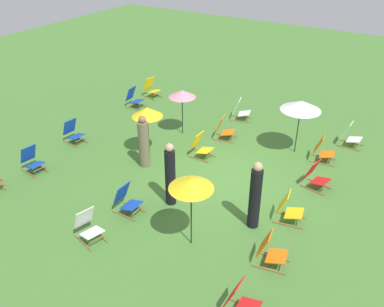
% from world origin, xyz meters
% --- Properties ---
extents(ground_plane, '(40.00, 40.00, 0.00)m').
position_xyz_m(ground_plane, '(0.00, 0.00, 0.00)').
color(ground_plane, '#477A33').
extents(deckchair_0, '(0.63, 0.84, 0.83)m').
position_xyz_m(deckchair_0, '(4.01, 5.72, 0.37)').
color(deckchair_0, olive).
rests_on(deckchair_0, ground).
extents(deckchair_1, '(0.49, 0.77, 0.83)m').
position_xyz_m(deckchair_1, '(4.00, -2.61, 0.37)').
color(deckchair_1, olive).
rests_on(deckchair_1, ground).
extents(deckchair_2, '(0.57, 0.82, 0.83)m').
position_xyz_m(deckchair_2, '(-2.71, 5.25, 0.37)').
color(deckchair_2, olive).
rests_on(deckchair_2, ground).
extents(deckchair_3, '(0.62, 0.84, 0.83)m').
position_xyz_m(deckchair_3, '(2.21, 1.26, 0.37)').
color(deckchair_3, olive).
rests_on(deckchair_3, ground).
extents(deckchair_4, '(0.49, 0.77, 0.83)m').
position_xyz_m(deckchair_4, '(-4.14, -2.45, 0.37)').
color(deckchair_4, olive).
rests_on(deckchair_4, ground).
extents(deckchair_5, '(0.67, 0.86, 0.83)m').
position_xyz_m(deckchair_5, '(3.92, 1.45, 0.37)').
color(deckchair_5, olive).
rests_on(deckchair_5, ground).
extents(deckchair_6, '(0.49, 0.77, 0.83)m').
position_xyz_m(deckchair_6, '(-2.76, 1.51, 0.37)').
color(deckchair_6, olive).
rests_on(deckchair_6, ground).
extents(deckchair_7, '(0.49, 0.77, 0.83)m').
position_xyz_m(deckchair_7, '(0.72, 1.31, 0.37)').
color(deckchair_7, olive).
rests_on(deckchair_7, ground).
extents(deckchair_8, '(0.60, 0.83, 0.83)m').
position_xyz_m(deckchair_8, '(-2.56, -2.41, 0.37)').
color(deckchair_8, olive).
rests_on(deckchair_8, ground).
extents(deckchair_10, '(0.52, 0.79, 0.83)m').
position_xyz_m(deckchair_10, '(2.75, 5.66, 0.37)').
color(deckchair_10, olive).
rests_on(deckchair_10, ground).
extents(deckchair_11, '(0.66, 0.86, 0.83)m').
position_xyz_m(deckchair_11, '(-4.06, 1.63, 0.37)').
color(deckchair_11, olive).
rests_on(deckchair_11, ground).
extents(deckchair_12, '(0.62, 0.84, 0.83)m').
position_xyz_m(deckchair_12, '(0.96, -2.37, 0.37)').
color(deckchair_12, olive).
rests_on(deckchair_12, ground).
extents(deckchair_13, '(0.55, 0.80, 0.83)m').
position_xyz_m(deckchair_13, '(-0.72, 5.55, 0.37)').
color(deckchair_13, olive).
rests_on(deckchair_13, ground).
extents(deckchair_14, '(0.60, 0.83, 0.83)m').
position_xyz_m(deckchair_14, '(-0.89, -2.23, 0.37)').
color(deckchair_14, olive).
rests_on(deckchair_14, ground).
extents(deckchair_15, '(0.58, 0.82, 0.83)m').
position_xyz_m(deckchair_15, '(2.52, -2.11, 0.37)').
color(deckchair_15, olive).
rests_on(deckchair_15, ground).
extents(umbrella_0, '(1.28, 1.28, 1.82)m').
position_xyz_m(umbrella_0, '(2.63, -1.19, 1.66)').
color(umbrella_0, black).
rests_on(umbrella_0, ground).
extents(umbrella_1, '(1.02, 1.02, 1.85)m').
position_xyz_m(umbrella_1, '(-2.91, -0.56, 1.72)').
color(umbrella_1, black).
rests_on(umbrella_1, ground).
extents(umbrella_2, '(0.98, 0.98, 1.65)m').
position_xyz_m(umbrella_2, '(-0.00, 2.84, 1.50)').
color(umbrella_2, black).
rests_on(umbrella_2, ground).
extents(umbrella_3, '(0.94, 0.94, 1.64)m').
position_xyz_m(umbrella_3, '(1.80, 2.71, 1.51)').
color(umbrella_3, black).
rests_on(umbrella_3, ground).
extents(person_0, '(0.41, 0.41, 1.87)m').
position_xyz_m(person_0, '(-1.54, -1.55, 0.90)').
color(person_0, black).
rests_on(person_0, ground).
extents(person_1, '(0.39, 0.39, 1.70)m').
position_xyz_m(person_1, '(-0.66, 2.52, 0.80)').
color(person_1, '#72664C').
rests_on(person_1, ground).
extents(person_2, '(0.35, 0.35, 1.84)m').
position_xyz_m(person_2, '(-1.84, 0.74, 0.89)').
color(person_2, black).
rests_on(person_2, ground).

